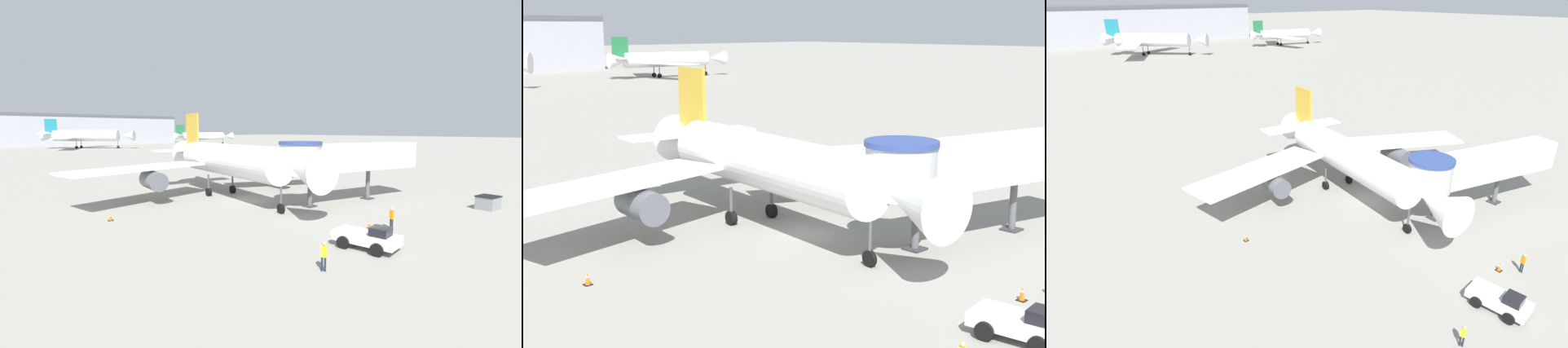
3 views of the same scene
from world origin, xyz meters
TOP-DOWN VIEW (x-y plane):
  - ground_plane at (0.00, 0.00)m, footprint 800.00×800.00m
  - main_airplane at (-0.20, 3.07)m, footprint 33.32×27.27m
  - jet_bridge at (6.67, -7.32)m, footprint 17.02×6.57m
  - pushback_tug_white at (-3.97, -16.81)m, footprint 2.61×4.17m
  - service_container_gray at (14.29, -18.47)m, footprint 2.20×1.88m
  - traffic_cone_near_nose at (-0.01, -14.59)m, footprint 0.42×0.42m
  - traffic_cone_starboard_wing at (12.90, 1.18)m, footprint 0.48×0.48m
  - traffic_cone_port_wing at (-13.65, 1.03)m, footprint 0.39×0.39m
  - ground_crew_marshaller at (1.18, -15.70)m, footprint 0.26×0.35m
  - ground_crew_wing_walker at (-8.89, -17.17)m, footprint 0.31×0.36m
  - background_jet_green_tail at (72.42, 122.16)m, footprint 31.38×31.93m
  - background_jet_teal_tail at (18.43, 124.63)m, footprint 31.83×31.11m
  - terminal_building at (0.17, 175.00)m, footprint 157.28×25.76m

SIDE VIEW (x-z plane):
  - ground_plane at x=0.00m, z-range 0.00..0.00m
  - traffic_cone_port_wing at x=-13.65m, z-range -0.02..0.64m
  - traffic_cone_near_nose at x=-0.01m, z-range -0.02..0.69m
  - traffic_cone_starboard_wing at x=12.90m, z-range -0.02..0.77m
  - service_container_gray at x=14.29m, z-range 0.00..1.30m
  - pushback_tug_white at x=-3.97m, z-range -0.04..1.48m
  - ground_crew_wing_walker at x=-8.89m, z-range 0.12..1.73m
  - ground_crew_marshaller at x=1.18m, z-range 0.13..1.78m
  - main_airplane at x=-0.20m, z-range -0.74..8.84m
  - background_jet_green_tail at x=72.42m, z-range -0.59..9.38m
  - jet_bridge at x=6.67m, z-range 1.50..7.87m
  - background_jet_teal_tail at x=18.43m, z-range -0.76..11.09m
  - terminal_building at x=0.17m, z-range 0.01..15.31m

